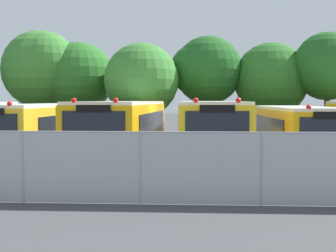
{
  "coord_description": "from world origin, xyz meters",
  "views": [
    {
      "loc": [
        1.46,
        -21.34,
        2.71
      ],
      "look_at": [
        0.16,
        0.0,
        1.6
      ],
      "focal_mm": 53.29,
      "sensor_mm": 36.0,
      "label": 1
    }
  ],
  "objects_px": {
    "tree_4": "(205,70)",
    "school_bus_3": "(210,129)",
    "tree_1": "(42,67)",
    "tree_6": "(331,65)",
    "tree_3": "(140,81)",
    "school_bus_2": "(123,129)",
    "tree_5": "(270,79)",
    "school_bus_1": "(40,130)",
    "school_bus_4": "(297,132)",
    "tree_2": "(81,77)"
  },
  "relations": [
    {
      "from": "school_bus_2",
      "to": "tree_6",
      "type": "bearing_deg",
      "value": -141.66
    },
    {
      "from": "tree_3",
      "to": "tree_6",
      "type": "relative_size",
      "value": 0.91
    },
    {
      "from": "school_bus_2",
      "to": "tree_6",
      "type": "relative_size",
      "value": 1.64
    },
    {
      "from": "school_bus_4",
      "to": "tree_4",
      "type": "relative_size",
      "value": 1.49
    },
    {
      "from": "tree_6",
      "to": "tree_4",
      "type": "bearing_deg",
      "value": 171.71
    },
    {
      "from": "tree_2",
      "to": "tree_1",
      "type": "bearing_deg",
      "value": -174.17
    },
    {
      "from": "school_bus_1",
      "to": "school_bus_2",
      "type": "relative_size",
      "value": 0.97
    },
    {
      "from": "tree_1",
      "to": "tree_6",
      "type": "distance_m",
      "value": 17.18
    },
    {
      "from": "school_bus_2",
      "to": "tree_4",
      "type": "relative_size",
      "value": 1.65
    },
    {
      "from": "school_bus_1",
      "to": "tree_5",
      "type": "relative_size",
      "value": 1.71
    },
    {
      "from": "tree_3",
      "to": "school_bus_2",
      "type": "bearing_deg",
      "value": -88.92
    },
    {
      "from": "school_bus_2",
      "to": "tree_2",
      "type": "distance_m",
      "value": 10.56
    },
    {
      "from": "school_bus_1",
      "to": "school_bus_3",
      "type": "bearing_deg",
      "value": -179.85
    },
    {
      "from": "school_bus_3",
      "to": "tree_3",
      "type": "relative_size",
      "value": 1.88
    },
    {
      "from": "tree_1",
      "to": "tree_5",
      "type": "bearing_deg",
      "value": 0.8
    },
    {
      "from": "school_bus_1",
      "to": "tree_6",
      "type": "relative_size",
      "value": 1.59
    },
    {
      "from": "school_bus_3",
      "to": "tree_4",
      "type": "relative_size",
      "value": 1.71
    },
    {
      "from": "school_bus_3",
      "to": "tree_1",
      "type": "bearing_deg",
      "value": -42.83
    },
    {
      "from": "school_bus_1",
      "to": "school_bus_3",
      "type": "xyz_separation_m",
      "value": [
        7.38,
        -0.07,
        0.06
      ]
    },
    {
      "from": "school_bus_3",
      "to": "tree_5",
      "type": "bearing_deg",
      "value": -113.53
    },
    {
      "from": "tree_1",
      "to": "tree_4",
      "type": "relative_size",
      "value": 1.07
    },
    {
      "from": "tree_1",
      "to": "tree_5",
      "type": "xyz_separation_m",
      "value": [
        13.92,
        0.19,
        -0.71
      ]
    },
    {
      "from": "tree_1",
      "to": "tree_6",
      "type": "height_order",
      "value": "tree_1"
    },
    {
      "from": "tree_6",
      "to": "tree_3",
      "type": "bearing_deg",
      "value": -177.88
    },
    {
      "from": "school_bus_2",
      "to": "school_bus_4",
      "type": "relative_size",
      "value": 1.1
    },
    {
      "from": "tree_3",
      "to": "tree_4",
      "type": "distance_m",
      "value": 4.06
    },
    {
      "from": "school_bus_1",
      "to": "tree_4",
      "type": "height_order",
      "value": "tree_4"
    },
    {
      "from": "school_bus_3",
      "to": "tree_3",
      "type": "bearing_deg",
      "value": -63.85
    },
    {
      "from": "tree_5",
      "to": "tree_4",
      "type": "bearing_deg",
      "value": -176.3
    },
    {
      "from": "tree_4",
      "to": "school_bus_3",
      "type": "bearing_deg",
      "value": -89.17
    },
    {
      "from": "tree_3",
      "to": "school_bus_1",
      "type": "bearing_deg",
      "value": -115.32
    },
    {
      "from": "school_bus_3",
      "to": "school_bus_4",
      "type": "distance_m",
      "value": 3.64
    },
    {
      "from": "tree_4",
      "to": "tree_5",
      "type": "xyz_separation_m",
      "value": [
        3.96,
        0.26,
        -0.5
      ]
    },
    {
      "from": "tree_1",
      "to": "tree_4",
      "type": "distance_m",
      "value": 9.96
    },
    {
      "from": "tree_5",
      "to": "tree_3",
      "type": "bearing_deg",
      "value": -167.49
    },
    {
      "from": "school_bus_1",
      "to": "tree_3",
      "type": "relative_size",
      "value": 1.75
    },
    {
      "from": "school_bus_2",
      "to": "tree_2",
      "type": "relative_size",
      "value": 1.72
    },
    {
      "from": "school_bus_2",
      "to": "tree_3",
      "type": "bearing_deg",
      "value": -87.32
    },
    {
      "from": "tree_3",
      "to": "tree_5",
      "type": "bearing_deg",
      "value": 12.51
    },
    {
      "from": "school_bus_2",
      "to": "tree_1",
      "type": "bearing_deg",
      "value": -53.5
    },
    {
      "from": "tree_5",
      "to": "school_bus_3",
      "type": "bearing_deg",
      "value": -112.53
    },
    {
      "from": "tree_4",
      "to": "tree_6",
      "type": "height_order",
      "value": "tree_6"
    },
    {
      "from": "tree_4",
      "to": "school_bus_2",
      "type": "bearing_deg",
      "value": -111.53
    },
    {
      "from": "school_bus_1",
      "to": "tree_3",
      "type": "height_order",
      "value": "tree_3"
    },
    {
      "from": "tree_1",
      "to": "tree_5",
      "type": "height_order",
      "value": "tree_1"
    },
    {
      "from": "tree_1",
      "to": "tree_3",
      "type": "xyz_separation_m",
      "value": [
        6.23,
        -1.51,
        -0.9
      ]
    },
    {
      "from": "tree_6",
      "to": "school_bus_3",
      "type": "bearing_deg",
      "value": -131.65
    },
    {
      "from": "tree_5",
      "to": "tree_6",
      "type": "xyz_separation_m",
      "value": [
        3.22,
        -1.3,
        0.71
      ]
    },
    {
      "from": "school_bus_3",
      "to": "tree_2",
      "type": "bearing_deg",
      "value": -51.07
    },
    {
      "from": "school_bus_2",
      "to": "tree_6",
      "type": "xyz_separation_m",
      "value": [
        10.76,
        8.04,
        3.25
      ]
    }
  ]
}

